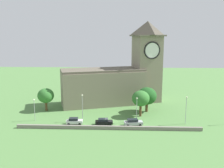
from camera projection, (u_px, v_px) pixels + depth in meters
ground_plane at (112, 107)px, 82.78m from camera, size 200.00×200.00×0.00m
church at (119, 77)px, 86.49m from camera, size 35.77×20.08×27.69m
quay_barrier at (108, 128)px, 63.14m from camera, size 46.20×0.70×0.89m
car_white at (74, 121)px, 66.66m from camera, size 4.34×2.34×1.73m
car_black at (104, 122)px, 66.29m from camera, size 4.66×2.35×1.66m
car_silver at (133, 122)px, 65.76m from camera, size 4.95×2.74×1.71m
streetlamp_west_end at (34, 106)px, 68.85m from camera, size 0.44×0.44×6.08m
streetlamp_west_mid at (82, 104)px, 68.22m from camera, size 0.44×0.44×7.47m
streetlamp_central at (137, 106)px, 67.63m from camera, size 0.44×0.44×6.81m
streetlamp_east_mid at (186, 106)px, 66.09m from camera, size 0.44×0.44×7.45m
tree_riverside_east at (147, 96)px, 76.86m from camera, size 5.86×5.86×7.56m
tree_riverside_west at (141, 99)px, 72.39m from camera, size 5.01×5.01×7.56m
tree_by_tower at (46, 96)px, 77.89m from camera, size 5.00×5.00×7.02m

